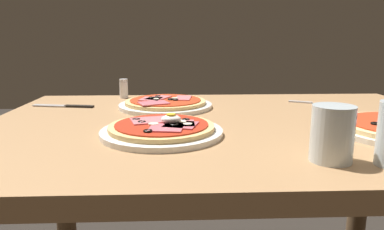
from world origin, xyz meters
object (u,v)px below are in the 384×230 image
at_px(fork, 310,103).
at_px(knife, 67,106).
at_px(pizza_foreground, 162,129).
at_px(water_glass_far, 332,138).
at_px(dining_table, 230,162).
at_px(pizza_across_right, 165,104).
at_px(salt_shaker, 124,89).

relative_size(fork, knife, 0.76).
bearing_deg(knife, pizza_foreground, -47.76).
relative_size(pizza_foreground, water_glass_far, 2.75).
bearing_deg(pizza_foreground, dining_table, 36.30).
xyz_separation_m(dining_table, fork, (0.29, 0.24, 0.11)).
xyz_separation_m(pizza_foreground, water_glass_far, (0.30, -0.18, 0.03)).
bearing_deg(fork, water_glass_far, -106.97).
height_order(pizza_foreground, pizza_across_right, pizza_foreground).
bearing_deg(pizza_foreground, salt_shaker, 107.21).
bearing_deg(water_glass_far, knife, 139.30).
bearing_deg(pizza_foreground, knife, 132.24).
bearing_deg(pizza_foreground, pizza_across_right, 90.43).
relative_size(pizza_foreground, fork, 1.81).
distance_m(dining_table, water_glass_far, 0.37).
height_order(pizza_foreground, fork, pizza_foreground).
xyz_separation_m(pizza_across_right, knife, (-0.30, 0.02, -0.01)).
bearing_deg(fork, dining_table, -140.79).
xyz_separation_m(water_glass_far, salt_shaker, (-0.45, 0.68, -0.01)).
distance_m(dining_table, pizza_foreground, 0.25).
bearing_deg(fork, knife, -177.87).
xyz_separation_m(water_glass_far, fork, (0.17, 0.54, -0.04)).
height_order(pizza_foreground, water_glass_far, water_glass_far).
bearing_deg(salt_shaker, dining_table, -48.72).
distance_m(pizza_across_right, water_glass_far, 0.58).
xyz_separation_m(pizza_foreground, pizza_across_right, (-0.00, 0.31, -0.00)).
xyz_separation_m(dining_table, salt_shaker, (-0.33, 0.37, 0.14)).
relative_size(fork, salt_shaker, 2.21).
bearing_deg(salt_shaker, pizza_foreground, -72.79).
bearing_deg(dining_table, salt_shaker, 131.28).
xyz_separation_m(pizza_foreground, salt_shaker, (-0.15, 0.50, 0.02)).
xyz_separation_m(pizza_across_right, salt_shaker, (-0.15, 0.19, 0.02)).
xyz_separation_m(dining_table, pizza_foreground, (-0.17, -0.13, 0.12)).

